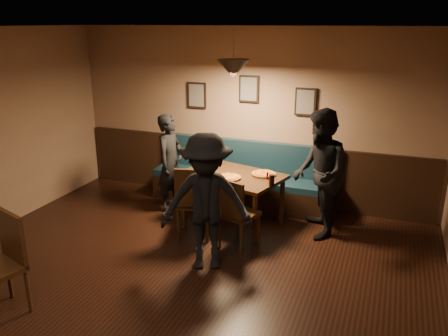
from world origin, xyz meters
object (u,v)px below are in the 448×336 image
Objects in this scene: chair_near_right at (239,212)px; tabasco_bottle at (267,175)px; chair_near_left at (195,201)px; booth_bench at (242,175)px; soda_glass at (272,180)px; diner_front at (206,203)px; dining_table at (232,198)px; diner_right at (319,174)px; diner_left at (171,163)px.

chair_near_right is 8.04× the size of tabasco_bottle.
booth_bench is at bearing 65.03° from chair_near_left.
chair_near_right is at bearing -127.56° from soda_glass.
chair_near_right is at bearing 52.90° from diner_front.
booth_bench reaches higher than dining_table.
booth_bench is 18.98× the size of soda_glass.
dining_table is 1.45× the size of chair_near_right.
booth_bench is 2.13× the size of dining_table.
diner_right reaches higher than soda_glass.
dining_table is at bearing 136.24° from chair_near_right.
dining_table is at bearing 76.32° from diner_front.
chair_near_left is 0.68× the size of diner_left.
booth_bench is 1.79× the size of diner_front.
booth_bench is 1.01m from tabasco_bottle.
dining_table is 0.85m from soda_glass.
chair_near_right reaches higher than tabasco_bottle.
tabasco_bottle reaches higher than dining_table.
diner_left is at bearing -110.34° from diner_right.
dining_table is 0.84× the size of diner_front.
booth_bench is 0.71m from dining_table.
chair_near_right is (0.34, -0.69, 0.11)m from dining_table.
diner_right reaches higher than dining_table.
dining_table is 1.14m from diner_left.
booth_bench reaches higher than tabasco_bottle.
diner_left is 12.68× the size of tabasco_bottle.
diner_front reaches higher than chair_near_left.
booth_bench is at bearing 126.74° from chair_near_right.
diner_left is (-0.99, -0.57, 0.26)m from booth_bench.
chair_near_right is 0.58× the size of diner_front.
tabasco_bottle is at bearing -100.91° from diner_right.
diner_left is (-1.41, 0.81, 0.28)m from chair_near_right.
chair_near_right is 0.55× the size of diner_right.
diner_front is at bearing -83.52° from booth_bench.
diner_right is 0.71m from tabasco_bottle.
booth_bench is 3.10× the size of chair_near_right.
diner_left is at bearing 169.95° from chair_near_right.
diner_right is 11.24× the size of soda_glass.
diner_right is (0.89, 0.73, 0.40)m from chair_near_right.
dining_table is 11.68× the size of tabasco_bottle.
booth_bench reaches higher than soda_glass.
diner_front reaches higher than booth_bench.
diner_left reaches higher than soda_glass.
dining_table is (0.08, -0.69, -0.12)m from booth_bench.
diner_right is at bearing 29.34° from soda_glass.
soda_glass is at bearing 4.34° from chair_near_left.
dining_table is at bearing 47.44° from chair_near_left.
diner_right reaches higher than booth_bench.
diner_left is at bearing -149.98° from booth_bench.
dining_table is 1.34m from diner_right.
diner_right is (1.32, -0.64, 0.39)m from booth_bench.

